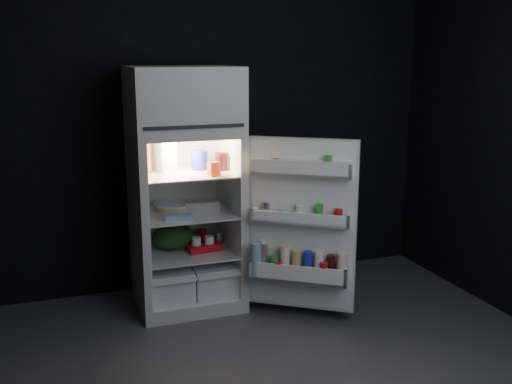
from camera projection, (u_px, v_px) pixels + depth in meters
name	position (u px, v px, depth m)	size (l,w,h in m)	color
floor	(266.00, 383.00, 3.47)	(4.00, 3.40, 0.00)	#48484D
wall_back	(192.00, 121.00, 4.73)	(4.00, 0.00, 2.70)	black
wall_front	(490.00, 249.00, 1.60)	(4.00, 0.00, 2.70)	black
refrigerator	(184.00, 180.00, 4.41)	(0.76, 0.71, 1.78)	silver
fridge_door	(301.00, 229.00, 4.15)	(0.70, 0.57, 1.22)	silver
milk_jug	(165.00, 155.00, 4.37)	(0.13, 0.13, 0.24)	white
mayo_jar	(199.00, 160.00, 4.44)	(0.12, 0.12, 0.14)	#1F28AC
jam_jar	(221.00, 161.00, 4.41)	(0.09, 0.09, 0.13)	black
amber_bottle	(145.00, 157.00, 4.31)	(0.09, 0.09, 0.22)	#B16B1C
small_carton	(214.00, 169.00, 4.21)	(0.08, 0.06, 0.10)	#E8461B
egg_carton	(202.00, 206.00, 4.44)	(0.26, 0.10, 0.07)	#9A968C
pie	(174.00, 206.00, 4.50)	(0.31, 0.31, 0.04)	tan
flat_package	(179.00, 217.00, 4.20)	(0.19, 0.09, 0.04)	#81A5C7
wrapped_pkg	(202.00, 202.00, 4.59)	(0.13, 0.11, 0.05)	beige
produce_bag	(173.00, 236.00, 4.50)	(0.32, 0.27, 0.20)	#193815
yogurt_tray	(204.00, 247.00, 4.48)	(0.25, 0.14, 0.05)	red
small_can_red	(202.00, 235.00, 4.72)	(0.07, 0.07, 0.09)	red
small_can_silver	(218.00, 237.00, 4.65)	(0.06, 0.06, 0.09)	silver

